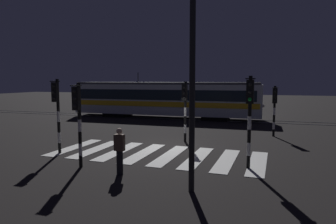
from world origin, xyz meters
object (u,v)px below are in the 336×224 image
Objects in this scene: traffic_light_median_centre at (185,102)px; tram at (164,99)px; traffic_light_corner_near_left at (57,105)px; street_lamp_near_kerb at (191,42)px; traffic_light_corner_near_right at (250,108)px; pedestrian_waiting_at_kerb at (120,151)px; traffic_light_kerb_mid_left at (78,112)px; traffic_light_corner_far_right at (275,103)px.

tram is (-4.53, 10.09, -0.47)m from traffic_light_median_centre.
street_lamp_near_kerb reaches higher than traffic_light_corner_near_left.
tram is at bearing 119.49° from traffic_light_corner_near_right.
traffic_light_kerb_mid_left is at bearing 171.52° from pedestrian_waiting_at_kerb.
traffic_light_kerb_mid_left reaches higher than pedestrian_waiting_at_kerb.
traffic_light_median_centre is 0.47× the size of street_lamp_near_kerb.
traffic_light_corner_near_left is at bearing -141.78° from traffic_light_corner_far_right.
street_lamp_near_kerb is at bearing -16.89° from traffic_light_kerb_mid_left.
street_lamp_near_kerb is 19.12m from tram.
traffic_light_corner_far_right reaches higher than pedestrian_waiting_at_kerb.
traffic_light_corner_near_right is 0.51× the size of street_lamp_near_kerb.
traffic_light_corner_far_right is 7.67m from traffic_light_corner_near_right.
traffic_light_corner_near_right is 5.13m from pedestrian_waiting_at_kerb.
tram is at bearing 102.73° from pedestrian_waiting_at_kerb.
tram is at bearing 110.54° from street_lamp_near_kerb.
traffic_light_kerb_mid_left is at bearing -113.49° from traffic_light_median_centre.
traffic_light_corner_far_right is 0.92× the size of traffic_light_median_centre.
traffic_light_corner_far_right is at bearing 51.51° from traffic_light_kerb_mid_left.
traffic_light_corner_far_right is 1.81× the size of pedestrian_waiting_at_kerb.
traffic_light_corner_near_right is (3.66, -4.38, 0.15)m from traffic_light_median_centre.
traffic_light_corner_far_right is 0.86× the size of traffic_light_corner_near_right.
tram is at bearing 143.46° from traffic_light_corner_far_right.
traffic_light_median_centre is (-4.77, -3.20, 0.18)m from traffic_light_corner_far_right.
pedestrian_waiting_at_kerb is at bearing -119.93° from traffic_light_corner_far_right.
pedestrian_waiting_at_kerb is at bearing -25.56° from traffic_light_corner_near_left.
traffic_light_corner_near_right reaches higher than traffic_light_kerb_mid_left.
traffic_light_median_centre is (2.68, 6.17, 0.02)m from traffic_light_kerb_mid_left.
traffic_light_corner_near_right is 2.10× the size of pedestrian_waiting_at_kerb.
traffic_light_median_centre is at bearing 66.51° from traffic_light_kerb_mid_left.
traffic_light_median_centre is at bearing 41.98° from traffic_light_corner_near_left.
traffic_light_corner_near_left is at bearing -91.70° from tram.
traffic_light_median_centre is 0.94× the size of traffic_light_corner_near_right.
traffic_light_corner_far_right is at bearing 76.21° from street_lamp_near_kerb.
traffic_light_corner_near_left is at bearing 154.44° from pedestrian_waiting_at_kerb.
traffic_light_corner_near_left is at bearing -138.02° from traffic_light_median_centre.
street_lamp_near_kerb is (2.11, -7.63, 2.29)m from traffic_light_median_centre.
traffic_light_corner_far_right is at bearing -36.54° from tram.
traffic_light_corner_far_right is at bearing 33.86° from traffic_light_median_centre.
traffic_light_corner_far_right is 0.44× the size of street_lamp_near_kerb.
tram is (-1.84, 16.26, -0.45)m from traffic_light_kerb_mid_left.
tram is at bearing 96.47° from traffic_light_kerb_mid_left.
traffic_light_corner_near_right reaches higher than pedestrian_waiting_at_kerb.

